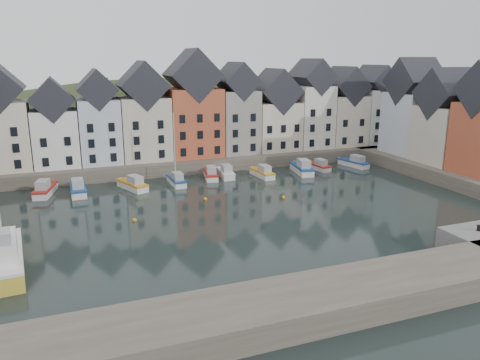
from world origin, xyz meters
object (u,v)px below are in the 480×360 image
boat_a (45,190)px  mooring_bollard (479,228)px  large_vessel (4,257)px  boat_d (177,180)px

boat_a → mooring_bollard: size_ratio=11.84×
large_vessel → mooring_bollard: large_vessel is taller
large_vessel → boat_d: bearing=43.0°
boat_a → large_vessel: (-2.79, -24.50, 0.64)m
large_vessel → mooring_bollard: (42.64, -11.09, 0.94)m
boat_a → boat_d: 18.18m
boat_d → large_vessel: bearing=-133.0°
mooring_bollard → boat_a: bearing=138.2°
boat_d → mooring_bollard: boat_d is taller
boat_a → large_vessel: 24.66m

